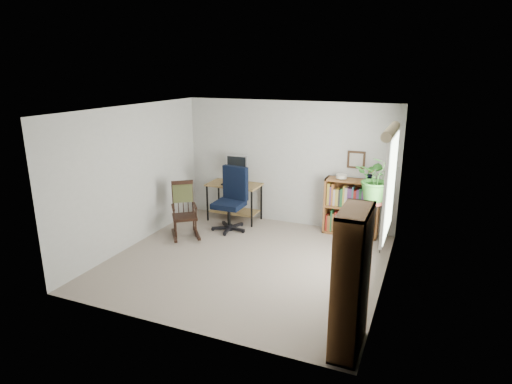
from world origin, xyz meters
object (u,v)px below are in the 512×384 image
at_px(desk, 234,202).
at_px(rocking_chair, 184,210).
at_px(tall_bookshelf, 351,282).
at_px(low_bookshelf, 352,207).
at_px(office_chair, 229,199).

relative_size(desk, rocking_chair, 1.02).
bearing_deg(tall_bookshelf, desk, 131.75).
relative_size(low_bookshelf, tall_bookshelf, 0.65).
relative_size(rocking_chair, low_bookshelf, 0.99).
distance_m(office_chair, low_bookshelf, 2.28).
relative_size(desk, low_bookshelf, 1.01).
bearing_deg(tall_bookshelf, low_bookshelf, 100.15).
distance_m(low_bookshelf, tall_bookshelf, 3.47).
bearing_deg(tall_bookshelf, office_chair, 135.61).
height_order(rocking_chair, tall_bookshelf, tall_bookshelf).
xyz_separation_m(desk, tall_bookshelf, (2.94, -3.29, 0.43)).
distance_m(office_chair, tall_bookshelf, 3.90).
height_order(low_bookshelf, tall_bookshelf, tall_bookshelf).
xyz_separation_m(desk, rocking_chair, (-0.45, -1.16, 0.14)).
bearing_deg(low_bookshelf, office_chair, -162.50).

